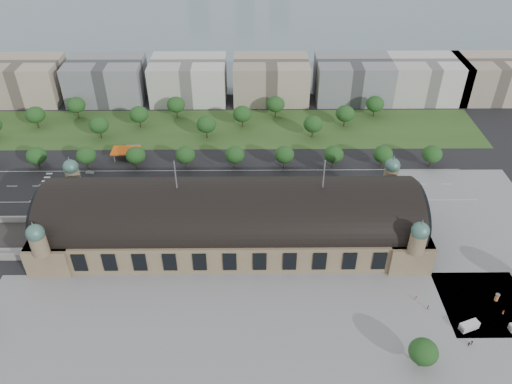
{
  "coord_description": "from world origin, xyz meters",
  "views": [
    {
      "loc": [
        8.5,
        -153.37,
        134.25
      ],
      "look_at": [
        9.93,
        13.06,
        14.0
      ],
      "focal_mm": 35.0,
      "sensor_mm": 36.0,
      "label": 1
    }
  ],
  "objects_px": {
    "pedestrian_4": "(472,343)",
    "traffic_car_2": "(65,196)",
    "traffic_car_1": "(90,172)",
    "parked_car_3": "(92,207)",
    "pedestrian_1": "(428,307)",
    "bus_east": "(295,196)",
    "van_east": "(468,326)",
    "petrol_station": "(130,150)",
    "pedestrian_3": "(469,344)",
    "parked_car_0": "(70,201)",
    "parked_car_6": "(162,206)",
    "parked_car_5": "(168,201)",
    "parked_car_2": "(99,203)",
    "parked_car_4": "(173,206)",
    "traffic_car_4": "(266,188)",
    "parked_car_1": "(105,201)",
    "pedestrian_0": "(416,298)",
    "bus_mid": "(267,196)",
    "traffic_car_3": "(159,178)",
    "traffic_car_6": "(414,186)",
    "bus_west": "(237,190)",
    "pedestrian_5": "(503,312)",
    "traffic_car_5": "(324,184)",
    "advertising_column": "(497,297)"
  },
  "relations": [
    {
      "from": "pedestrian_4",
      "to": "traffic_car_2",
      "type": "bearing_deg",
      "value": -83.27
    },
    {
      "from": "parked_car_5",
      "to": "traffic_car_4",
      "type": "bearing_deg",
      "value": 74.79
    },
    {
      "from": "bus_east",
      "to": "pedestrian_5",
      "type": "distance_m",
      "value": 94.58
    },
    {
      "from": "parked_car_2",
      "to": "parked_car_4",
      "type": "xyz_separation_m",
      "value": [
        32.87,
        -2.6,
        0.13
      ]
    },
    {
      "from": "traffic_car_2",
      "to": "parked_car_1",
      "type": "relative_size",
      "value": 1.0
    },
    {
      "from": "parked_car_3",
      "to": "pedestrian_1",
      "type": "height_order",
      "value": "pedestrian_1"
    },
    {
      "from": "parked_car_2",
      "to": "parked_car_5",
      "type": "relative_size",
      "value": 0.88
    },
    {
      "from": "petrol_station",
      "to": "parked_car_1",
      "type": "height_order",
      "value": "petrol_station"
    },
    {
      "from": "pedestrian_4",
      "to": "traffic_car_1",
      "type": "bearing_deg",
      "value": -89.66
    },
    {
      "from": "traffic_car_1",
      "to": "parked_car_1",
      "type": "bearing_deg",
      "value": -143.67
    },
    {
      "from": "parked_car_2",
      "to": "pedestrian_4",
      "type": "xyz_separation_m",
      "value": [
        138.45,
        -76.03,
        0.23
      ]
    },
    {
      "from": "parked_car_3",
      "to": "bus_west",
      "type": "relative_size",
      "value": 0.36
    },
    {
      "from": "traffic_car_4",
      "to": "pedestrian_5",
      "type": "xyz_separation_m",
      "value": [
        79.72,
        -74.66,
        0.16
      ]
    },
    {
      "from": "advertising_column",
      "to": "pedestrian_4",
      "type": "height_order",
      "value": "advertising_column"
    },
    {
      "from": "parked_car_5",
      "to": "pedestrian_3",
      "type": "height_order",
      "value": "pedestrian_3"
    },
    {
      "from": "parked_car_1",
      "to": "van_east",
      "type": "height_order",
      "value": "van_east"
    },
    {
      "from": "parked_car_3",
      "to": "bus_west",
      "type": "xyz_separation_m",
      "value": [
        63.56,
        11.0,
        0.81
      ]
    },
    {
      "from": "parked_car_6",
      "to": "pedestrian_3",
      "type": "bearing_deg",
      "value": 24.29
    },
    {
      "from": "parked_car_1",
      "to": "pedestrian_5",
      "type": "bearing_deg",
      "value": 35.22
    },
    {
      "from": "traffic_car_1",
      "to": "parked_car_6",
      "type": "distance_m",
      "value": 47.24
    },
    {
      "from": "bus_mid",
      "to": "van_east",
      "type": "distance_m",
      "value": 97.7
    },
    {
      "from": "parked_car_5",
      "to": "pedestrian_4",
      "type": "xyz_separation_m",
      "value": [
        108.28,
        -77.19,
        0.17
      ]
    },
    {
      "from": "parked_car_6",
      "to": "pedestrian_3",
      "type": "xyz_separation_m",
      "value": [
        109.42,
        -74.18,
        0.19
      ]
    },
    {
      "from": "pedestrian_5",
      "to": "petrol_station",
      "type": "bearing_deg",
      "value": -117.23
    },
    {
      "from": "traffic_car_2",
      "to": "bus_mid",
      "type": "relative_size",
      "value": 0.37
    },
    {
      "from": "bus_east",
      "to": "van_east",
      "type": "height_order",
      "value": "bus_east"
    },
    {
      "from": "traffic_car_4",
      "to": "parked_car_5",
      "type": "relative_size",
      "value": 0.84
    },
    {
      "from": "parked_car_2",
      "to": "parked_car_5",
      "type": "distance_m",
      "value": 30.2
    },
    {
      "from": "petrol_station",
      "to": "bus_mid",
      "type": "xyz_separation_m",
      "value": [
        69.05,
        -38.28,
        -1.2
      ]
    },
    {
      "from": "pedestrian_4",
      "to": "traffic_car_5",
      "type": "bearing_deg",
      "value": -123.25
    },
    {
      "from": "petrol_station",
      "to": "parked_car_2",
      "type": "height_order",
      "value": "petrol_station"
    },
    {
      "from": "traffic_car_3",
      "to": "bus_east",
      "type": "xyz_separation_m",
      "value": [
        63.45,
        -15.93,
        1.02
      ]
    },
    {
      "from": "parked_car_3",
      "to": "pedestrian_1",
      "type": "bearing_deg",
      "value": 37.78
    },
    {
      "from": "traffic_car_3",
      "to": "bus_east",
      "type": "height_order",
      "value": "bus_east"
    },
    {
      "from": "parked_car_5",
      "to": "van_east",
      "type": "distance_m",
      "value": 130.31
    },
    {
      "from": "traffic_car_5",
      "to": "parked_car_1",
      "type": "xyz_separation_m",
      "value": [
        -99.22,
        -12.71,
        0.02
      ]
    },
    {
      "from": "parked_car_4",
      "to": "bus_mid",
      "type": "xyz_separation_m",
      "value": [
        41.88,
        6.0,
        0.98
      ]
    },
    {
      "from": "traffic_car_6",
      "to": "bus_west",
      "type": "relative_size",
      "value": 0.52
    },
    {
      "from": "parked_car_1",
      "to": "pedestrian_0",
      "type": "height_order",
      "value": "pedestrian_0"
    },
    {
      "from": "traffic_car_5",
      "to": "bus_west",
      "type": "height_order",
      "value": "bus_west"
    },
    {
      "from": "pedestrian_4",
      "to": "advertising_column",
      "type": "bearing_deg",
      "value": 174.73
    },
    {
      "from": "traffic_car_5",
      "to": "parked_car_5",
      "type": "height_order",
      "value": "parked_car_5"
    },
    {
      "from": "bus_west",
      "to": "traffic_car_2",
      "type": "bearing_deg",
      "value": 87.41
    },
    {
      "from": "pedestrian_0",
      "to": "pedestrian_5",
      "type": "xyz_separation_m",
      "value": [
        28.29,
        -6.52,
        0.05
      ]
    },
    {
      "from": "parked_car_0",
      "to": "bus_east",
      "type": "xyz_separation_m",
      "value": [
        100.27,
        2.0,
        1.01
      ]
    },
    {
      "from": "parked_car_4",
      "to": "van_east",
      "type": "bearing_deg",
      "value": 33.84
    },
    {
      "from": "petrol_station",
      "to": "traffic_car_6",
      "type": "relative_size",
      "value": 2.57
    },
    {
      "from": "petrol_station",
      "to": "pedestrian_3",
      "type": "relative_size",
      "value": 7.48
    },
    {
      "from": "parked_car_0",
      "to": "parked_car_6",
      "type": "height_order",
      "value": "parked_car_0"
    },
    {
      "from": "parked_car_2",
      "to": "van_east",
      "type": "height_order",
      "value": "van_east"
    }
  ]
}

